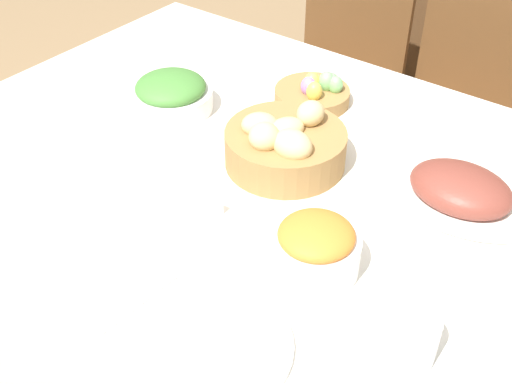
{
  "coord_description": "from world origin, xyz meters",
  "views": [
    {
      "loc": [
        0.54,
        -0.84,
        1.55
      ],
      "look_at": [
        -0.03,
        -0.09,
        0.81
      ],
      "focal_mm": 45.0,
      "sensor_mm": 36.0,
      "label": 1
    }
  ],
  "objects_px": {
    "chair_far_center": "(461,101)",
    "chair_far_left": "(334,60)",
    "green_salad_bowl": "(171,94)",
    "fork": "(141,302)",
    "sideboard": "(482,34)",
    "ham_platter": "(460,191)",
    "dinner_plate": "(211,346)",
    "drinking_cup": "(409,338)",
    "egg_basket": "(314,93)",
    "bread_basket": "(285,145)",
    "carrot_bowl": "(315,248)",
    "butter_dish": "(183,205)"
  },
  "relations": [
    {
      "from": "chair_far_center",
      "to": "chair_far_left",
      "type": "distance_m",
      "value": 0.47
    },
    {
      "from": "green_salad_bowl",
      "to": "fork",
      "type": "xyz_separation_m",
      "value": [
        0.38,
        -0.48,
        -0.04
      ]
    },
    {
      "from": "sideboard",
      "to": "chair_far_center",
      "type": "bearing_deg",
      "value": -74.53
    },
    {
      "from": "chair_far_left",
      "to": "sideboard",
      "type": "xyz_separation_m",
      "value": [
        0.26,
        0.74,
        -0.1
      ]
    },
    {
      "from": "ham_platter",
      "to": "dinner_plate",
      "type": "height_order",
      "value": "ham_platter"
    },
    {
      "from": "ham_platter",
      "to": "drinking_cup",
      "type": "bearing_deg",
      "value": -77.7
    },
    {
      "from": "egg_basket",
      "to": "green_salad_bowl",
      "type": "height_order",
      "value": "green_salad_bowl"
    },
    {
      "from": "bread_basket",
      "to": "chair_far_center",
      "type": "bearing_deg",
      "value": 85.63
    },
    {
      "from": "chair_far_left",
      "to": "drinking_cup",
      "type": "distance_m",
      "value": 1.46
    },
    {
      "from": "fork",
      "to": "green_salad_bowl",
      "type": "bearing_deg",
      "value": 131.3
    },
    {
      "from": "chair_far_center",
      "to": "drinking_cup",
      "type": "height_order",
      "value": "chair_far_center"
    },
    {
      "from": "chair_far_left",
      "to": "bread_basket",
      "type": "distance_m",
      "value": 1.01
    },
    {
      "from": "carrot_bowl",
      "to": "dinner_plate",
      "type": "relative_size",
      "value": 0.61
    },
    {
      "from": "egg_basket",
      "to": "green_salad_bowl",
      "type": "bearing_deg",
      "value": -138.14
    },
    {
      "from": "chair_far_center",
      "to": "dinner_plate",
      "type": "height_order",
      "value": "chair_far_center"
    },
    {
      "from": "green_salad_bowl",
      "to": "butter_dish",
      "type": "height_order",
      "value": "green_salad_bowl"
    },
    {
      "from": "sideboard",
      "to": "egg_basket",
      "type": "distance_m",
      "value": 1.42
    },
    {
      "from": "carrot_bowl",
      "to": "dinner_plate",
      "type": "xyz_separation_m",
      "value": [
        -0.03,
        -0.24,
        -0.04
      ]
    },
    {
      "from": "carrot_bowl",
      "to": "fork",
      "type": "relative_size",
      "value": 0.91
    },
    {
      "from": "bread_basket",
      "to": "carrot_bowl",
      "type": "distance_m",
      "value": 0.31
    },
    {
      "from": "chair_far_left",
      "to": "chair_far_center",
      "type": "bearing_deg",
      "value": 3.28
    },
    {
      "from": "ham_platter",
      "to": "green_salad_bowl",
      "type": "bearing_deg",
      "value": -173.41
    },
    {
      "from": "egg_basket",
      "to": "sideboard",
      "type": "bearing_deg",
      "value": 92.03
    },
    {
      "from": "drinking_cup",
      "to": "butter_dish",
      "type": "xyz_separation_m",
      "value": [
        -0.49,
        0.05,
        -0.03
      ]
    },
    {
      "from": "sideboard",
      "to": "egg_basket",
      "type": "relative_size",
      "value": 7.24
    },
    {
      "from": "sideboard",
      "to": "butter_dish",
      "type": "height_order",
      "value": "sideboard"
    },
    {
      "from": "green_salad_bowl",
      "to": "butter_dish",
      "type": "distance_m",
      "value": 0.39
    },
    {
      "from": "chair_far_left",
      "to": "sideboard",
      "type": "relative_size",
      "value": 0.77
    },
    {
      "from": "bread_basket",
      "to": "egg_basket",
      "type": "xyz_separation_m",
      "value": [
        -0.09,
        0.25,
        -0.02
      ]
    },
    {
      "from": "egg_basket",
      "to": "fork",
      "type": "height_order",
      "value": "egg_basket"
    },
    {
      "from": "bread_basket",
      "to": "carrot_bowl",
      "type": "bearing_deg",
      "value": -45.39
    },
    {
      "from": "dinner_plate",
      "to": "drinking_cup",
      "type": "xyz_separation_m",
      "value": [
        0.24,
        0.16,
        0.04
      ]
    },
    {
      "from": "chair_far_center",
      "to": "bread_basket",
      "type": "height_order",
      "value": "chair_far_center"
    },
    {
      "from": "chair_far_left",
      "to": "butter_dish",
      "type": "relative_size",
      "value": 7.63
    },
    {
      "from": "dinner_plate",
      "to": "drinking_cup",
      "type": "distance_m",
      "value": 0.29
    },
    {
      "from": "chair_far_center",
      "to": "ham_platter",
      "type": "bearing_deg",
      "value": -69.07
    },
    {
      "from": "sideboard",
      "to": "dinner_plate",
      "type": "distance_m",
      "value": 2.13
    },
    {
      "from": "drinking_cup",
      "to": "egg_basket",
      "type": "bearing_deg",
      "value": 133.5
    },
    {
      "from": "butter_dish",
      "to": "carrot_bowl",
      "type": "bearing_deg",
      "value": 4.47
    },
    {
      "from": "sideboard",
      "to": "fork",
      "type": "distance_m",
      "value": 2.11
    },
    {
      "from": "chair_far_center",
      "to": "dinner_plate",
      "type": "xyz_separation_m",
      "value": [
        0.12,
        -1.34,
        0.24
      ]
    },
    {
      "from": "chair_far_center",
      "to": "egg_basket",
      "type": "height_order",
      "value": "chair_far_center"
    },
    {
      "from": "dinner_plate",
      "to": "drinking_cup",
      "type": "relative_size",
      "value": 2.81
    },
    {
      "from": "egg_basket",
      "to": "green_salad_bowl",
      "type": "xyz_separation_m",
      "value": [
        -0.25,
        -0.23,
        0.01
      ]
    },
    {
      "from": "chair_far_center",
      "to": "dinner_plate",
      "type": "relative_size",
      "value": 3.99
    },
    {
      "from": "dinner_plate",
      "to": "butter_dish",
      "type": "distance_m",
      "value": 0.33
    },
    {
      "from": "chair_far_left",
      "to": "drinking_cup",
      "type": "xyz_separation_m",
      "value": [
        0.82,
        -1.17,
        0.28
      ]
    },
    {
      "from": "green_salad_bowl",
      "to": "drinking_cup",
      "type": "distance_m",
      "value": 0.83
    },
    {
      "from": "butter_dish",
      "to": "green_salad_bowl",
      "type": "bearing_deg",
      "value": 136.15
    },
    {
      "from": "chair_far_center",
      "to": "butter_dish",
      "type": "height_order",
      "value": "chair_far_center"
    }
  ]
}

